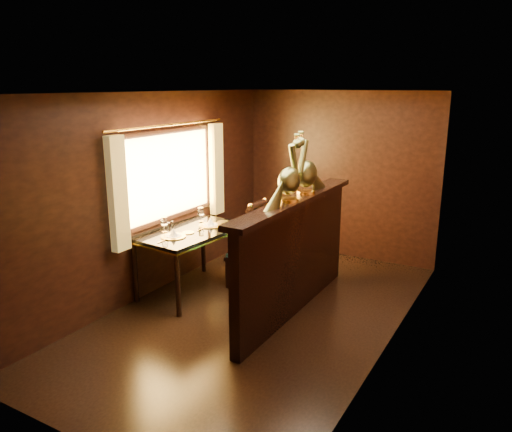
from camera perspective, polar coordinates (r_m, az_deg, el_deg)
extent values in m
plane|color=black|center=(5.89, 0.12, -11.19)|extent=(5.00, 5.00, 0.00)
cube|color=black|center=(7.68, 9.46, 4.65)|extent=(3.00, 0.04, 2.50)
cube|color=black|center=(3.61, -20.15, -7.79)|extent=(3.00, 0.04, 2.50)
cube|color=black|center=(6.32, -11.78, 2.34)|extent=(0.04, 5.00, 2.50)
cube|color=black|center=(4.91, 15.51, -1.46)|extent=(0.04, 5.00, 2.50)
cube|color=beige|center=(5.29, 0.14, 13.94)|extent=(3.00, 5.00, 0.04)
cube|color=#FFC672|center=(6.50, -10.10, 4.57)|extent=(0.01, 1.70, 1.05)
cube|color=yellow|center=(5.74, -15.52, 2.40)|extent=(0.10, 0.22, 1.30)
cube|color=yellow|center=(7.21, -4.55, 5.35)|extent=(0.10, 0.22, 1.30)
cylinder|color=gold|center=(6.37, -9.83, 10.23)|extent=(0.03, 2.20, 0.03)
cube|color=black|center=(5.74, 4.45, -4.88)|extent=(0.12, 2.60, 1.30)
cube|color=#373D1C|center=(5.75, 3.87, -4.31)|extent=(0.02, 2.20, 0.95)
cube|color=black|center=(5.55, 4.59, 1.74)|extent=(0.26, 2.70, 0.06)
cube|color=black|center=(6.27, -7.47, -1.78)|extent=(0.94, 1.44, 0.04)
cube|color=gold|center=(6.28, -7.46, -2.04)|extent=(0.96, 1.46, 0.02)
cylinder|color=black|center=(6.23, -13.64, -6.28)|extent=(0.06, 0.06, 0.76)
cylinder|color=black|center=(5.76, -8.92, -7.84)|extent=(0.06, 0.06, 0.76)
cylinder|color=black|center=(7.07, -6.07, -3.40)|extent=(0.06, 0.06, 0.76)
cylinder|color=black|center=(6.65, -1.46, -4.51)|extent=(0.06, 0.06, 0.76)
cylinder|color=#B37921|center=(6.02, -9.42, -2.32)|extent=(0.30, 0.30, 0.01)
cone|color=white|center=(6.00, -9.44, -1.83)|extent=(0.11, 0.11, 0.10)
cylinder|color=#B37921|center=(6.42, -5.24, -1.07)|extent=(0.30, 0.30, 0.01)
cone|color=white|center=(6.41, -5.25, -0.61)|extent=(0.11, 0.11, 0.10)
cylinder|color=silver|center=(6.44, -9.96, -0.98)|extent=(0.03, 0.03, 0.06)
cylinder|color=silver|center=(6.49, -9.59, -0.83)|extent=(0.03, 0.03, 0.06)
cube|color=black|center=(6.09, 0.25, -6.19)|extent=(0.53, 0.53, 0.05)
cube|color=#155962|center=(6.07, 0.25, -5.79)|extent=(0.48, 0.48, 0.05)
cube|color=#155962|center=(5.84, 1.40, -3.49)|extent=(0.14, 0.32, 0.53)
cube|color=black|center=(6.19, -2.02, -7.95)|extent=(0.05, 0.05, 0.37)
cube|color=black|center=(5.95, 0.05, -8.94)|extent=(0.05, 0.05, 0.37)
cube|color=black|center=(6.39, 0.43, -7.19)|extent=(0.05, 0.05, 0.37)
cube|color=black|center=(6.16, 2.52, -8.10)|extent=(0.05, 0.05, 0.37)
sphere|color=gold|center=(5.62, 0.11, 0.06)|extent=(0.06, 0.06, 0.06)
sphere|color=gold|center=(5.84, 2.69, 0.61)|extent=(0.06, 0.06, 0.06)
cube|color=black|center=(6.51, -1.16, -4.75)|extent=(0.42, 0.42, 0.05)
cube|color=#155962|center=(6.50, -1.16, -4.37)|extent=(0.38, 0.38, 0.05)
cube|color=#155962|center=(6.31, 0.22, -2.04)|extent=(0.04, 0.33, 0.54)
cube|color=black|center=(6.54, -3.25, -6.68)|extent=(0.05, 0.05, 0.37)
cube|color=black|center=(6.37, -0.65, -7.27)|extent=(0.05, 0.05, 0.37)
cube|color=black|center=(6.81, -1.62, -5.77)|extent=(0.05, 0.05, 0.37)
cube|color=black|center=(6.64, 0.91, -6.31)|extent=(0.05, 0.05, 0.37)
sphere|color=gold|center=(6.06, -0.60, 1.21)|extent=(0.06, 0.06, 0.06)
sphere|color=gold|center=(6.35, 1.02, 1.84)|extent=(0.06, 0.06, 0.06)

